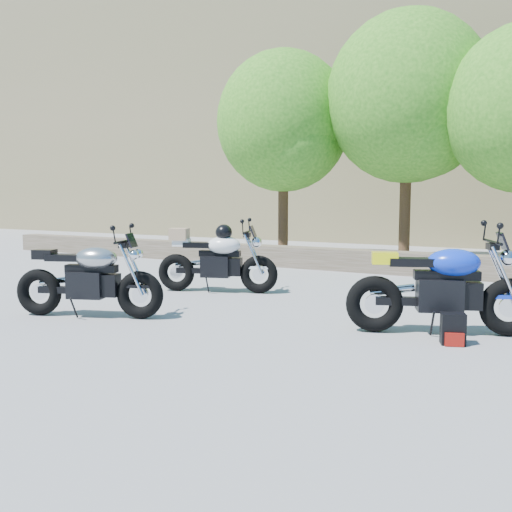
{
  "coord_description": "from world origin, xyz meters",
  "views": [
    {
      "loc": [
        4.8,
        -6.98,
        1.7
      ],
      "look_at": [
        0.2,
        1.0,
        0.75
      ],
      "focal_mm": 40.0,
      "sensor_mm": 36.0,
      "label": 1
    }
  ],
  "objects_px": {
    "blue_bike": "(443,289)",
    "backpack": "(453,329)",
    "silver_bike": "(89,280)",
    "white_bike": "(216,259)"
  },
  "relations": [
    {
      "from": "silver_bike",
      "to": "blue_bike",
      "type": "bearing_deg",
      "value": -3.23
    },
    {
      "from": "blue_bike",
      "to": "backpack",
      "type": "bearing_deg",
      "value": -86.14
    },
    {
      "from": "silver_bike",
      "to": "backpack",
      "type": "distance_m",
      "value": 4.9
    },
    {
      "from": "silver_bike",
      "to": "white_bike",
      "type": "xyz_separation_m",
      "value": [
        0.35,
        2.7,
        0.06
      ]
    },
    {
      "from": "silver_bike",
      "to": "white_bike",
      "type": "bearing_deg",
      "value": 61.64
    },
    {
      "from": "silver_bike",
      "to": "blue_bike",
      "type": "xyz_separation_m",
      "value": [
        4.56,
        1.45,
        0.03
      ]
    },
    {
      "from": "white_bike",
      "to": "blue_bike",
      "type": "xyz_separation_m",
      "value": [
        4.21,
        -1.24,
        -0.03
      ]
    },
    {
      "from": "blue_bike",
      "to": "backpack",
      "type": "relative_size",
      "value": 6.1
    },
    {
      "from": "white_bike",
      "to": "silver_bike",
      "type": "bearing_deg",
      "value": -117.36
    },
    {
      "from": "white_bike",
      "to": "blue_bike",
      "type": "distance_m",
      "value": 4.39
    }
  ]
}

